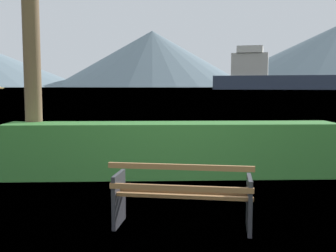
% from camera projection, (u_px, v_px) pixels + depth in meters
% --- Properties ---
extents(ground_plane, '(1400.00, 1400.00, 0.00)m').
position_uv_depth(ground_plane, '(183.00, 227.00, 5.14)').
color(ground_plane, olive).
extents(water_surface, '(620.00, 620.00, 0.00)m').
position_uv_depth(water_surface, '(153.00, 88.00, 310.32)').
color(water_surface, slate).
rests_on(water_surface, ground_plane).
extents(park_bench, '(1.80, 0.87, 0.87)m').
position_uv_depth(park_bench, '(182.00, 195.00, 5.04)').
color(park_bench, olive).
rests_on(park_bench, ground_plane).
extents(hedge_row, '(6.44, 0.86, 1.06)m').
position_uv_depth(hedge_row, '(172.00, 150.00, 8.00)').
color(hedge_row, '#387A33').
rests_on(hedge_row, ground_plane).
extents(cargo_ship_large, '(93.40, 39.37, 20.46)m').
position_uv_depth(cargo_ship_large, '(299.00, 77.00, 188.88)').
color(cargo_ship_large, '#2D384C').
rests_on(cargo_ship_large, water_surface).
extents(distant_hills, '(903.85, 402.86, 88.80)m').
position_uv_depth(distant_hills, '(179.00, 58.00, 578.26)').
color(distant_hills, slate).
rests_on(distant_hills, ground_plane).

